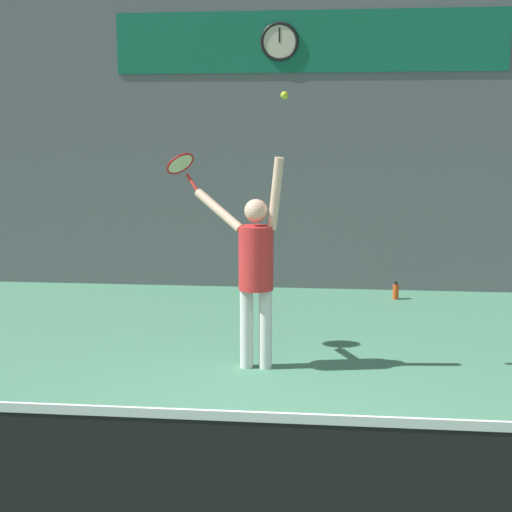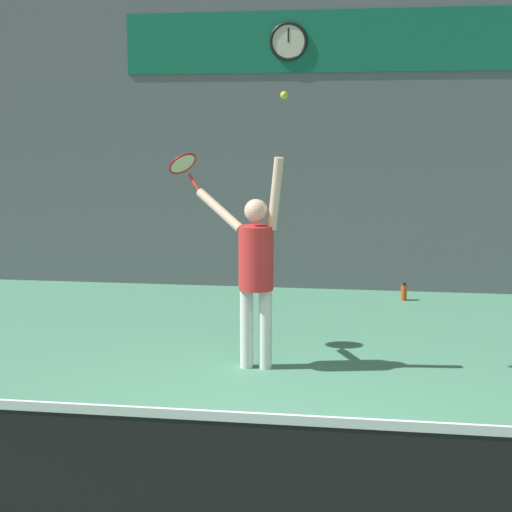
# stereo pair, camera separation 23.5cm
# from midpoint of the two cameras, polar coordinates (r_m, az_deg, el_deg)

# --- Properties ---
(ground_plane) EXTENTS (18.00, 18.00, 0.00)m
(ground_plane) POSITION_cam_midpoint_polar(r_m,az_deg,el_deg) (5.08, 2.25, -17.17)
(ground_plane) COLOR #4C8C6B
(back_wall) EXTENTS (18.00, 0.10, 5.00)m
(back_wall) POSITION_cam_midpoint_polar(r_m,az_deg,el_deg) (10.54, 5.54, 10.84)
(back_wall) COLOR slate
(back_wall) RESTS_ON ground_plane
(sponsor_banner) EXTENTS (5.57, 0.02, 0.86)m
(sponsor_banner) POSITION_cam_midpoint_polar(r_m,az_deg,el_deg) (10.56, 5.62, 16.74)
(sponsor_banner) COLOR #146B4C
(scoreboard_clock) EXTENTS (0.55, 0.05, 0.55)m
(scoreboard_clock) POSITION_cam_midpoint_polar(r_m,az_deg,el_deg) (10.56, 3.27, 16.76)
(scoreboard_clock) COLOR beige
(court_net) EXTENTS (8.45, 0.07, 1.06)m
(court_net) POSITION_cam_midpoint_polar(r_m,az_deg,el_deg) (3.77, 0.42, -18.83)
(court_net) COLOR #333333
(court_net) RESTS_ON ground_plane
(tennis_player) EXTENTS (0.97, 0.61, 2.08)m
(tennis_player) POSITION_cam_midpoint_polar(r_m,az_deg,el_deg) (6.93, 0.90, -0.66)
(tennis_player) COLOR white
(tennis_player) RESTS_ON ground_plane
(tennis_racket) EXTENTS (0.43, 0.40, 0.41)m
(tennis_racket) POSITION_cam_midpoint_polar(r_m,az_deg,el_deg) (7.49, -4.91, 7.23)
(tennis_racket) COLOR red
(tennis_ball) EXTENTS (0.07, 0.07, 0.07)m
(tennis_ball) POSITION_cam_midpoint_polar(r_m,az_deg,el_deg) (6.71, 3.30, 12.72)
(tennis_ball) COLOR #CCDB2D
(water_bottle) EXTENTS (0.08, 0.08, 0.25)m
(water_bottle) POSITION_cam_midpoint_polar(r_m,az_deg,el_deg) (10.17, 12.40, -2.86)
(water_bottle) COLOR #D84C19
(water_bottle) RESTS_ON ground_plane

